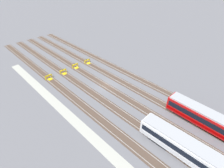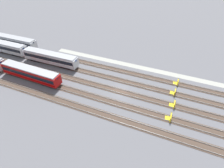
# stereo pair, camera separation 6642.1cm
# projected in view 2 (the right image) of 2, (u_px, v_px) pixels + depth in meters

# --- Properties ---
(ground_plane) EXTENTS (400.00, 400.00, 0.00)m
(ground_plane) POSITION_uv_depth(u_px,v_px,m) (121.00, 92.00, 44.45)
(ground_plane) COLOR #5B5B60
(service_walkway) EXTENTS (54.00, 2.00, 0.01)m
(service_walkway) POSITION_uv_depth(u_px,v_px,m) (134.00, 66.00, 53.22)
(service_walkway) COLOR #9E9E93
(service_walkway) RESTS_ON ground
(rail_track_nearest) EXTENTS (90.00, 2.23, 0.21)m
(rail_track_nearest) POSITION_uv_depth(u_px,v_px,m) (131.00, 73.00, 50.47)
(rail_track_nearest) COLOR #47382D
(rail_track_nearest) RESTS_ON ground
(rail_track_near_inner) EXTENTS (90.00, 2.24, 0.21)m
(rail_track_near_inner) POSITION_uv_depth(u_px,v_px,m) (126.00, 82.00, 47.45)
(rail_track_near_inner) COLOR #47382D
(rail_track_near_inner) RESTS_ON ground
(rail_track_middle) EXTENTS (90.00, 2.24, 0.21)m
(rail_track_middle) POSITION_uv_depth(u_px,v_px,m) (121.00, 92.00, 44.42)
(rail_track_middle) COLOR #47382D
(rail_track_middle) RESTS_ON ground
(rail_track_far_inner) EXTENTS (90.00, 2.23, 0.21)m
(rail_track_far_inner) POSITION_uv_depth(u_px,v_px,m) (115.00, 103.00, 41.39)
(rail_track_far_inner) COLOR #47382D
(rail_track_far_inner) RESTS_ON ground
(rail_track_farthest) EXTENTS (90.00, 2.23, 0.21)m
(rail_track_farthest) POSITION_uv_depth(u_px,v_px,m) (107.00, 116.00, 38.37)
(rail_track_farthest) COLOR #47382D
(rail_track_farthest) RESTS_ON ground
(subway_car_front_row_leftmost) EXTENTS (18.03, 3.05, 3.70)m
(subway_car_front_row_leftmost) POSITION_uv_depth(u_px,v_px,m) (3.00, 46.00, 58.58)
(subway_car_front_row_leftmost) COLOR silver
(subway_car_front_row_leftmost) RESTS_ON ground
(subway_car_front_row_left_inner) EXTENTS (18.05, 3.16, 3.70)m
(subway_car_front_row_left_inner) POSITION_uv_depth(u_px,v_px,m) (50.00, 58.00, 53.08)
(subway_car_front_row_left_inner) COLOR silver
(subway_car_front_row_left_inner) RESTS_ON ground
(subway_car_front_row_centre) EXTENTS (18.05, 3.19, 3.70)m
(subway_car_front_row_centre) POSITION_uv_depth(u_px,v_px,m) (31.00, 73.00, 47.04)
(subway_car_front_row_centre) COLOR #A80F0F
(subway_car_front_row_centre) RESTS_ON ground
(subway_car_front_row_right_inner) EXTENTS (18.04, 3.11, 3.70)m
(subway_car_front_row_right_inner) POSITION_uv_depth(u_px,v_px,m) (14.00, 41.00, 61.51)
(subway_car_front_row_right_inner) COLOR silver
(subway_car_front_row_right_inner) RESTS_ON ground
(bumper_stop_nearest_track) EXTENTS (1.37, 2.01, 1.22)m
(bumper_stop_nearest_track) POSITION_uv_depth(u_px,v_px,m) (177.00, 82.00, 46.50)
(bumper_stop_nearest_track) COLOR gold
(bumper_stop_nearest_track) RESTS_ON ground
(bumper_stop_near_inner_track) EXTENTS (1.38, 2.01, 1.22)m
(bumper_stop_near_inner_track) POSITION_uv_depth(u_px,v_px,m) (174.00, 92.00, 43.56)
(bumper_stop_near_inner_track) COLOR gold
(bumper_stop_near_inner_track) RESTS_ON ground
(bumper_stop_middle_track) EXTENTS (1.37, 2.01, 1.22)m
(bumper_stop_middle_track) POSITION_uv_depth(u_px,v_px,m) (173.00, 104.00, 40.41)
(bumper_stop_middle_track) COLOR gold
(bumper_stop_middle_track) RESTS_ON ground
(bumper_stop_far_inner_track) EXTENTS (1.37, 2.01, 1.22)m
(bumper_stop_far_inner_track) POSITION_uv_depth(u_px,v_px,m) (169.00, 117.00, 37.46)
(bumper_stop_far_inner_track) COLOR gold
(bumper_stop_far_inner_track) RESTS_ON ground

